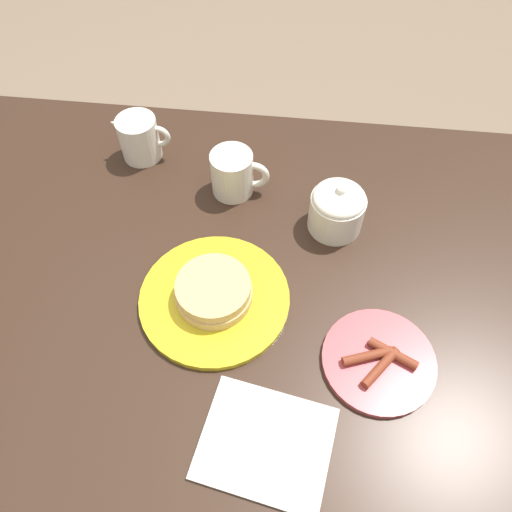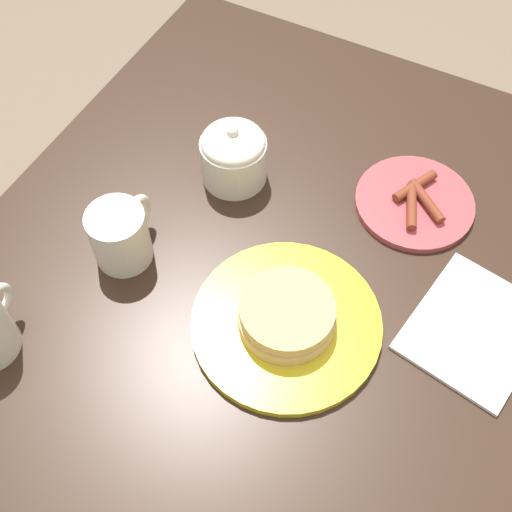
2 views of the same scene
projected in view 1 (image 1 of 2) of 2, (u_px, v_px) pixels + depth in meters
ground_plane at (219, 419)px, 1.41m from camera, size 8.00×8.00×0.00m
dining_table at (200, 322)px, 0.92m from camera, size 1.18×0.88×0.72m
pancake_plate at (214, 295)px, 0.79m from camera, size 0.24×0.24×0.05m
side_plate_bacon at (379, 360)px, 0.74m from camera, size 0.17×0.17×0.02m
coffee_mug at (234, 173)px, 0.90m from camera, size 0.11×0.08×0.09m
creamer_pitcher at (139, 137)px, 0.96m from camera, size 0.12×0.08×0.09m
sugar_bowl at (337, 208)px, 0.85m from camera, size 0.10×0.10×0.10m
napkin at (266, 443)px, 0.67m from camera, size 0.20×0.17×0.01m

